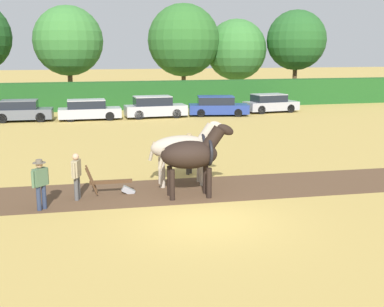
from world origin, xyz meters
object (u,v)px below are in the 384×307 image
(draft_horse_lead_right, at_px, (184,148))
(parked_car_far_right, at_px, (270,103))
(parked_car_center, at_px, (89,110))
(parked_car_center_left, at_px, (22,111))
(tree_center_right, at_px, (236,50))
(parked_car_center_right, at_px, (155,107))
(tree_center_left, at_px, (68,41))
(parked_car_right, at_px, (218,106))
(draft_horse_lead_left, at_px, (193,155))
(tree_center, at_px, (183,40))
(tree_right, at_px, (296,40))
(plow, at_px, (115,185))
(farmer_at_plow, at_px, (76,173))
(farmer_onlooker_left, at_px, (40,181))
(farmer_beside_team, at_px, (189,151))

(draft_horse_lead_right, bearing_deg, parked_car_far_right, 61.69)
(parked_car_center, bearing_deg, parked_car_center_left, 174.46)
(parked_car_center_left, bearing_deg, parked_car_far_right, 4.12)
(tree_center_right, height_order, parked_car_center_right, tree_center_right)
(tree_center_right, height_order, draft_horse_lead_right, tree_center_right)
(tree_center_left, bearing_deg, parked_car_center_right, -61.81)
(parked_car_right, bearing_deg, draft_horse_lead_right, -99.53)
(parked_car_center_left, height_order, parked_car_far_right, parked_car_center_left)
(tree_center_left, bearing_deg, parked_car_right, -45.97)
(tree_center_left, height_order, draft_horse_lead_left, tree_center_left)
(parked_car_center_right, xyz_separation_m, parked_car_far_right, (9.55, 0.89, -0.05))
(tree_center, relative_size, parked_car_center_left, 2.30)
(parked_car_center_left, height_order, parked_car_right, parked_car_right)
(tree_right, relative_size, parked_car_far_right, 2.03)
(parked_car_center_right, relative_size, parked_car_far_right, 1.04)
(plow, distance_m, parked_car_center_left, 19.92)
(tree_center_left, distance_m, parked_car_center_right, 13.58)
(tree_right, xyz_separation_m, farmer_at_plow, (-22.42, -30.34, -5.00))
(draft_horse_lead_left, height_order, parked_car_right, draft_horse_lead_left)
(parked_car_center, xyz_separation_m, parked_car_far_right, (14.33, 0.93, 0.01))
(draft_horse_lead_right, xyz_separation_m, farmer_at_plow, (-3.87, -0.95, -0.49))
(tree_right, height_order, parked_car_right, tree_right)
(parked_car_center_right, bearing_deg, parked_car_far_right, 3.03)
(tree_center_right, bearing_deg, parked_car_far_right, -96.01)
(draft_horse_lead_left, distance_m, parked_car_far_right, 23.77)
(tree_center_right, relative_size, draft_horse_lead_right, 2.79)
(farmer_at_plow, distance_m, farmer_onlooker_left, 1.35)
(tree_right, distance_m, parked_car_center_right, 20.57)
(draft_horse_lead_right, height_order, parked_car_center, draft_horse_lead_right)
(tree_center, bearing_deg, draft_horse_lead_left, -102.51)
(farmer_beside_team, distance_m, parked_car_far_right, 20.86)
(parked_car_center_left, xyz_separation_m, parked_car_center_right, (9.35, -0.41, 0.04))
(farmer_onlooker_left, xyz_separation_m, parked_car_right, (11.81, 20.00, -0.20))
(farmer_beside_team, xyz_separation_m, parked_car_far_right, (11.03, 17.71, -0.23))
(tree_center_left, xyz_separation_m, plow, (1.36, -30.07, -5.40))
(tree_center, distance_m, draft_horse_lead_left, 33.43)
(tree_center_left, bearing_deg, draft_horse_lead_left, -82.84)
(tree_center, distance_m, parked_car_center_left, 19.55)
(farmer_onlooker_left, distance_m, parked_car_right, 23.23)
(tree_center_right, height_order, parked_car_center, tree_center_right)
(plow, relative_size, farmer_at_plow, 1.08)
(parked_car_far_right, bearing_deg, tree_center_left, 140.51)
(farmer_beside_team, relative_size, parked_car_center_right, 0.36)
(draft_horse_lead_right, height_order, parked_car_far_right, draft_horse_lead_right)
(tree_center, bearing_deg, parked_car_center_left, -140.02)
(tree_center, relative_size, parked_car_right, 1.99)
(tree_center_left, xyz_separation_m, farmer_at_plow, (0.10, -30.38, -4.83))
(farmer_at_plow, xyz_separation_m, parked_car_center, (1.09, 19.20, -0.19))
(tree_center_right, relative_size, parked_car_center, 1.85)
(plow, xyz_separation_m, parked_car_right, (9.45, 18.89, 0.40))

